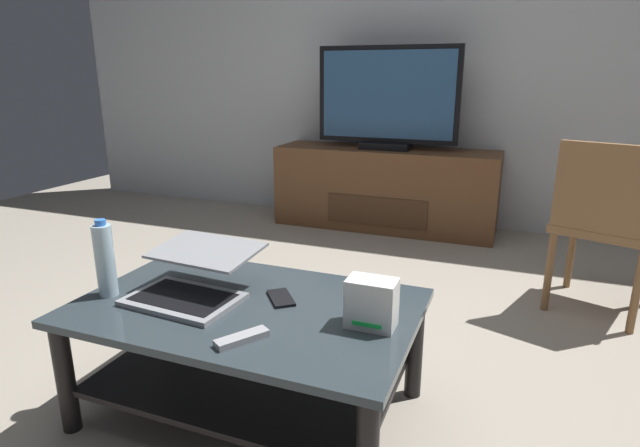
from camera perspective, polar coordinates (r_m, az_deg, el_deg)
The scene contains 12 objects.
ground_plane at distance 2.12m, azimuth -1.17°, elevation -16.58°, with size 7.68×7.68×0.00m, color #9E9384.
back_wall at distance 4.14m, azimuth 12.56°, elevation 19.41°, with size 6.40×0.12×2.80m, color silver.
coffee_table at distance 1.80m, azimuth -8.00°, elevation -12.47°, with size 1.12×0.71×0.41m.
media_cabinet at distance 3.96m, azimuth 7.21°, elevation 3.86°, with size 1.66×0.47×0.61m.
television at distance 3.85m, azimuth 7.48°, elevation 13.43°, with size 1.04×0.20×0.74m.
dining_chair at distance 2.78m, azimuth 29.13°, elevation 0.39°, with size 0.56×0.56×0.86m.
laptop at distance 1.81m, azimuth -13.94°, elevation -5.99°, with size 0.39×0.41×0.16m.
router_box at distance 1.56m, azimuth 5.74°, elevation -8.78°, with size 0.15×0.10×0.15m.
water_bottle_near at distance 1.89m, azimuth -22.77°, elevation -3.75°, with size 0.07×0.07×0.27m.
cell_phone at distance 1.76m, azimuth -4.36°, elevation -8.25°, with size 0.07×0.14×0.01m, color black.
tv_remote at distance 1.52m, azimuth -8.55°, elevation -12.50°, with size 0.04×0.16×0.02m, color #99999E.
soundbar_remote at distance 1.75m, azimuth 6.12°, elevation -8.36°, with size 0.04×0.16×0.02m, color #99999E.
Camera 1 is at (0.69, -1.64, 1.15)m, focal length 28.82 mm.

